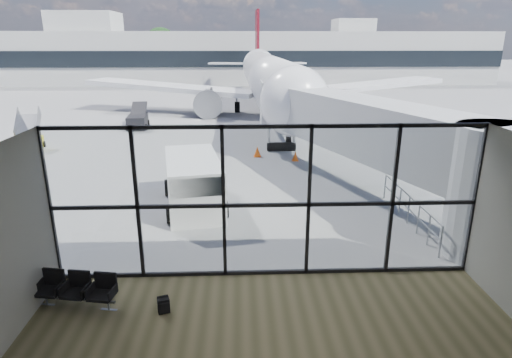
{
  "coord_description": "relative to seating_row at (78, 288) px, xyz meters",
  "views": [
    {
      "loc": [
        -0.73,
        -11.22,
        6.61
      ],
      "look_at": [
        -0.17,
        3.0,
        2.0
      ],
      "focal_mm": 30.0,
      "sensor_mm": 36.0,
      "label": 1
    }
  ],
  "objects": [
    {
      "name": "apron_railing",
      "position": [
        10.58,
        4.87,
        0.2
      ],
      "size": [
        0.06,
        5.46,
        1.11
      ],
      "color": "gray",
      "rests_on": "ground"
    },
    {
      "name": "tree_1",
      "position": [
        -34.02,
        73.37,
        4.74
      ],
      "size": [
        5.61,
        5.61,
        8.07
      ],
      "color": "#382619",
      "rests_on": "ground"
    },
    {
      "name": "glass_curtain_wall",
      "position": [
        4.98,
        1.37,
        1.73
      ],
      "size": [
        12.1,
        0.12,
        4.5
      ],
      "color": "white",
      "rests_on": "ground"
    },
    {
      "name": "tree_4",
      "position": [
        -16.02,
        73.37,
        4.74
      ],
      "size": [
        5.61,
        5.61,
        8.07
      ],
      "color": "#382619",
      "rests_on": "ground"
    },
    {
      "name": "airliner",
      "position": [
        7.12,
        32.8,
        2.7
      ],
      "size": [
        35.45,
        41.01,
        10.56
      ],
      "rotation": [
        0.0,
        0.0,
        0.02
      ],
      "color": "silver",
      "rests_on": "ground"
    },
    {
      "name": "belt_loader",
      "position": [
        -3.81,
        24.2,
        0.09
      ],
      "size": [
        1.82,
        4.01,
        1.8
      ],
      "rotation": [
        0.0,
        0.0,
        0.1
      ],
      "color": "black",
      "rests_on": "ground"
    },
    {
      "name": "service_van",
      "position": [
        2.34,
        6.88,
        0.55
      ],
      "size": [
        2.99,
        5.09,
        2.08
      ],
      "rotation": [
        0.0,
        0.0,
        0.18
      ],
      "color": "silver",
      "rests_on": "ground"
    },
    {
      "name": "tree_3",
      "position": [
        -22.02,
        73.37,
        4.11
      ],
      "size": [
        4.95,
        4.95,
        7.12
      ],
      "color": "#382619",
      "rests_on": "ground"
    },
    {
      "name": "lounge_shell",
      "position": [
        4.98,
        -3.43,
        2.13
      ],
      "size": [
        12.02,
        8.01,
        4.51
      ],
      "color": "brown",
      "rests_on": "ground"
    },
    {
      "name": "far_terminal",
      "position": [
        4.39,
        63.34,
        3.69
      ],
      "size": [
        80.0,
        12.2,
        11.0
      ],
      "color": "#ADADA9",
      "rests_on": "ground"
    },
    {
      "name": "traffic_cone_b",
      "position": [
        7.46,
        13.96,
        -0.26
      ],
      "size": [
        0.38,
        0.38,
        0.54
      ],
      "color": "#EF560C",
      "rests_on": "ground"
    },
    {
      "name": "ground",
      "position": [
        4.98,
        41.37,
        -0.52
      ],
      "size": [
        220.0,
        220.0,
        0.0
      ],
      "primitive_type": "plane",
      "color": "slate",
      "rests_on": "ground"
    },
    {
      "name": "tree_2",
      "position": [
        -28.02,
        73.37,
        5.36
      ],
      "size": [
        6.27,
        6.27,
        9.03
      ],
      "color": "#382619",
      "rests_on": "ground"
    },
    {
      "name": "backpack",
      "position": [
        2.27,
        -0.44,
        -0.3
      ],
      "size": [
        0.34,
        0.33,
        0.44
      ],
      "rotation": [
        0.0,
        0.0,
        0.32
      ],
      "color": "black",
      "rests_on": "ground"
    },
    {
      "name": "tree_5",
      "position": [
        -10.02,
        73.37,
        5.36
      ],
      "size": [
        6.27,
        6.27,
        9.03
      ],
      "color": "#382619",
      "rests_on": "ground"
    },
    {
      "name": "seating_row",
      "position": [
        0.0,
        0.0,
        0.0
      ],
      "size": [
        2.1,
        0.92,
        0.93
      ],
      "rotation": [
        0.0,
        0.0,
        -0.17
      ],
      "color": "gray",
      "rests_on": "ground"
    },
    {
      "name": "jet_bridge",
      "position": [
        9.88,
        8.45,
        2.24
      ],
      "size": [
        8.0,
        16.5,
        4.33
      ],
      "color": "#9FA2A4",
      "rests_on": "ground"
    },
    {
      "name": "mobile_stairs",
      "position": [
        -9.04,
        16.98,
        -0.02
      ],
      "size": [
        2.06,
        3.18,
        2.07
      ],
      "rotation": [
        0.0,
        0.0,
        0.24
      ],
      "color": "yellow",
      "rests_on": "ground"
    },
    {
      "name": "traffic_cone_a",
      "position": [
        5.3,
        14.95,
        -0.22
      ],
      "size": [
        0.44,
        0.44,
        0.63
      ],
      "color": "#FF5A0D",
      "rests_on": "ground"
    }
  ]
}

